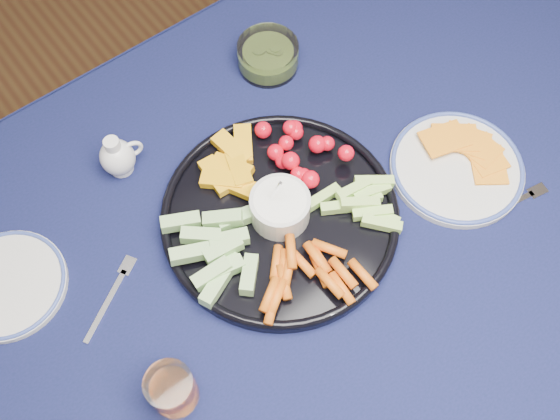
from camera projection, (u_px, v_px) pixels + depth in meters
dining_table at (314, 273)px, 1.05m from camera, size 1.67×1.07×0.75m
crudite_platter at (279, 215)px, 0.97m from camera, size 0.38×0.38×0.12m
creamer_pitcher at (118, 157)px, 1.01m from camera, size 0.07×0.06×0.08m
pickle_bowl at (268, 57)px, 1.12m from camera, size 0.11×0.11×0.05m
cheese_plate at (457, 166)px, 1.03m from camera, size 0.22×0.22×0.03m
juice_tumbler at (172, 390)px, 0.84m from camera, size 0.07×0.07×0.08m
fork_left at (114, 291)px, 0.94m from camera, size 0.13×0.09×0.00m
fork_right at (514, 202)px, 1.01m from camera, size 0.15×0.04×0.00m
side_plate_extra at (7, 285)px, 0.94m from camera, size 0.18×0.18×0.01m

